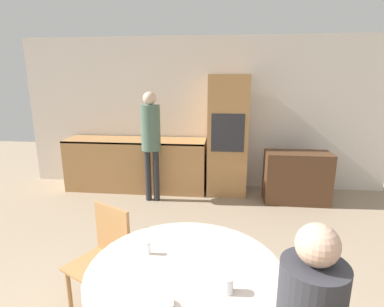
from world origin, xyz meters
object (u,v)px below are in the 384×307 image
(oven_unit, at_px, (227,136))
(dining_table, at_px, (185,301))
(bowl_near, at_px, (158,307))
(chair_far_left, at_px, (105,254))
(person_standing, at_px, (151,134))
(cup, at_px, (227,285))
(sideboard, at_px, (297,177))

(oven_unit, distance_m, dining_table, 3.34)
(dining_table, height_order, bowl_near, bowl_near)
(chair_far_left, height_order, person_standing, person_standing)
(person_standing, height_order, bowl_near, person_standing)
(person_standing, xyz_separation_m, bowl_near, (0.80, -3.16, -0.30))
(dining_table, relative_size, bowl_near, 7.96)
(chair_far_left, bearing_deg, dining_table, -5.72)
(cup, height_order, bowl_near, cup)
(person_standing, relative_size, cup, 18.67)
(sideboard, bearing_deg, cup, -109.34)
(oven_unit, xyz_separation_m, cup, (-0.02, -3.49, -0.17))
(dining_table, distance_m, cup, 0.43)
(oven_unit, xyz_separation_m, chair_far_left, (-1.01, -2.82, -0.48))
(oven_unit, bearing_deg, cup, -90.41)
(dining_table, xyz_separation_m, chair_far_left, (-0.73, 0.48, -0.02))
(dining_table, height_order, cup, cup)
(sideboard, distance_m, chair_far_left, 3.27)
(oven_unit, height_order, bowl_near, oven_unit)
(chair_far_left, height_order, bowl_near, chair_far_left)
(sideboard, height_order, person_standing, person_standing)
(chair_far_left, xyz_separation_m, cup, (0.98, -0.67, 0.30))
(cup, bearing_deg, chair_far_left, 145.73)
(oven_unit, distance_m, sideboard, 1.28)
(oven_unit, distance_m, bowl_near, 3.68)
(person_standing, xyz_separation_m, cup, (1.15, -3.00, -0.27))
(person_standing, bearing_deg, dining_table, -72.40)
(sideboard, relative_size, person_standing, 0.57)
(sideboard, bearing_deg, bowl_near, -113.63)
(oven_unit, relative_size, bowl_near, 12.89)
(chair_far_left, relative_size, bowl_near, 5.83)
(oven_unit, relative_size, chair_far_left, 2.21)
(cup, bearing_deg, sideboard, 70.66)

